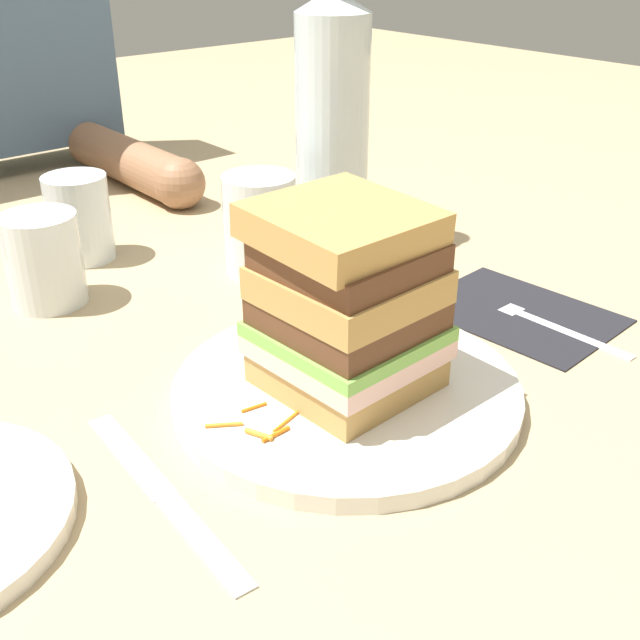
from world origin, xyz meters
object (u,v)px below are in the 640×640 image
object	(u,v)px
fork	(541,318)
empty_tumbler_1	(79,218)
juice_glass	(260,229)
empty_tumbler_0	(44,260)
sandwich	(347,302)
napkin_dark	(519,312)
main_plate	(346,390)
knife	(167,497)
water_bottle	(332,120)

from	to	relation	value
fork	empty_tumbler_1	size ratio (longest dim) A/B	1.89
juice_glass	empty_tumbler_0	world-z (taller)	juice_glass
sandwich	napkin_dark	world-z (taller)	sandwich
napkin_dark	empty_tumbler_1	bearing A→B (deg)	122.57
main_plate	sandwich	distance (m)	0.07
knife	juice_glass	xyz separation A→B (m)	(0.25, 0.24, 0.04)
sandwich	empty_tumbler_0	world-z (taller)	sandwich
fork	juice_glass	size ratio (longest dim) A/B	1.70
fork	water_bottle	xyz separation A→B (m)	(-0.02, 0.26, 0.13)
main_plate	napkin_dark	xyz separation A→B (m)	(0.21, 0.00, -0.01)
main_plate	juice_glass	bearing A→B (deg)	67.96
main_plate	fork	distance (m)	0.21
knife	juice_glass	size ratio (longest dim) A/B	2.05
main_plate	empty_tumbler_0	bearing A→B (deg)	108.45
main_plate	juice_glass	distance (m)	0.25
juice_glass	empty_tumbler_0	distance (m)	0.20
sandwich	knife	size ratio (longest dim) A/B	0.68
main_plate	knife	world-z (taller)	main_plate
empty_tumbler_1	main_plate	bearing A→B (deg)	-85.63
knife	juice_glass	bearing A→B (deg)	43.74
napkin_dark	empty_tumbler_1	size ratio (longest dim) A/B	1.86
knife	empty_tumbler_0	size ratio (longest dim) A/B	2.36
sandwich	knife	world-z (taller)	sandwich
empty_tumbler_0	water_bottle	bearing A→B (deg)	-11.02
sandwich	knife	distance (m)	0.18
main_plate	napkin_dark	distance (m)	0.21
main_plate	empty_tumbler_0	world-z (taller)	empty_tumbler_0
napkin_dark	knife	world-z (taller)	same
empty_tumbler_1	juice_glass	bearing A→B (deg)	-50.08
sandwich	water_bottle	size ratio (longest dim) A/B	0.46
fork	juice_glass	xyz separation A→B (m)	(-0.12, 0.25, 0.04)
sandwich	water_bottle	bearing A→B (deg)	50.67
juice_glass	sandwich	bearing A→B (deg)	-112.21
fork	knife	distance (m)	0.37
napkin_dark	water_bottle	size ratio (longest dim) A/B	0.56
empty_tumbler_0	napkin_dark	bearing A→B (deg)	-43.76
sandwich	juice_glass	size ratio (longest dim) A/B	1.39
water_bottle	empty_tumbler_1	xyz separation A→B (m)	(-0.22, 0.14, -0.09)
napkin_dark	water_bottle	xyz separation A→B (m)	(-0.01, 0.24, 0.13)
napkin_dark	fork	bearing A→B (deg)	-88.22
napkin_dark	fork	world-z (taller)	fork
sandwich	fork	xyz separation A→B (m)	(0.21, -0.02, -0.07)
empty_tumbler_0	empty_tumbler_1	xyz separation A→B (m)	(0.07, 0.08, 0.00)
napkin_dark	empty_tumbler_0	bearing A→B (deg)	136.24
sandwich	water_bottle	world-z (taller)	water_bottle
juice_glass	knife	bearing A→B (deg)	-136.26
knife	water_bottle	xyz separation A→B (m)	(0.36, 0.25, 0.13)
knife	main_plate	bearing A→B (deg)	4.23
knife	empty_tumbler_1	world-z (taller)	empty_tumbler_1
napkin_dark	juice_glass	distance (m)	0.26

